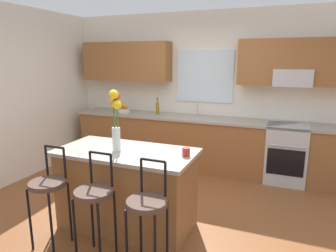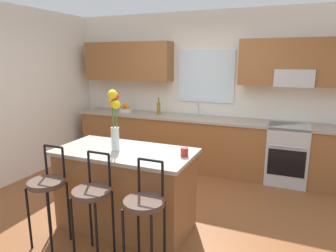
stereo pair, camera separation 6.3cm
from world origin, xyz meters
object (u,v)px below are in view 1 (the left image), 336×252
(fruit_bowl_oranges, at_px, (124,109))
(bottle_olive_oil, at_px, (157,108))
(mug_ceramic, at_px, (186,152))
(bar_stool_far, at_px, (147,208))
(oven_range, at_px, (286,153))
(kitchen_island, at_px, (127,189))
(bar_stool_near, at_px, (48,188))
(bar_stool_middle, at_px, (94,197))
(flower_vase, at_px, (116,116))

(fruit_bowl_oranges, height_order, bottle_olive_oil, bottle_olive_oil)
(mug_ceramic, bearing_deg, bar_stool_far, -101.12)
(oven_range, xyz_separation_m, bottle_olive_oil, (-2.20, 0.02, 0.58))
(kitchen_island, height_order, bar_stool_near, bar_stool_near)
(oven_range, distance_m, bottle_olive_oil, 2.28)
(bar_stool_middle, xyz_separation_m, bar_stool_far, (0.55, 0.00, 0.00))
(mug_ceramic, bearing_deg, flower_vase, -171.91)
(bar_stool_near, relative_size, bar_stool_middle, 1.00)
(oven_range, relative_size, flower_vase, 1.37)
(bar_stool_far, bearing_deg, bottle_olive_oil, 111.99)
(bar_stool_near, relative_size, flower_vase, 1.56)
(oven_range, bearing_deg, bottle_olive_oil, 179.36)
(oven_range, relative_size, bottle_olive_oil, 3.09)
(oven_range, xyz_separation_m, kitchen_island, (-1.65, -2.10, 0.00))
(oven_range, height_order, flower_vase, flower_vase)
(kitchen_island, height_order, mug_ceramic, mug_ceramic)
(bar_stool_near, xyz_separation_m, fruit_bowl_oranges, (-0.69, 2.73, 0.34))
(bar_stool_far, xyz_separation_m, mug_ceramic, (0.13, 0.66, 0.33))
(mug_ceramic, bearing_deg, bar_stool_middle, -135.88)
(oven_range, relative_size, fruit_bowl_oranges, 3.83)
(bar_stool_near, height_order, mug_ceramic, bar_stool_near)
(bar_stool_near, height_order, bar_stool_middle, same)
(oven_range, height_order, mug_ceramic, mug_ceramic)
(kitchen_island, bearing_deg, bar_stool_far, -47.70)
(bar_stool_far, distance_m, flower_vase, 1.07)
(bar_stool_middle, bearing_deg, bottle_olive_oil, 101.42)
(bar_stool_far, bearing_deg, bar_stool_middle, 180.00)
(bar_stool_near, bearing_deg, bottle_olive_oil, 90.02)
(kitchen_island, height_order, bar_stool_middle, bar_stool_middle)
(kitchen_island, height_order, bar_stool_far, bar_stool_far)
(bar_stool_far, height_order, bottle_olive_oil, bottle_olive_oil)
(oven_range, height_order, bar_stool_far, bar_stool_far)
(kitchen_island, bearing_deg, fruit_bowl_oranges, 120.33)
(oven_range, bearing_deg, bar_stool_middle, -121.46)
(bar_stool_near, relative_size, fruit_bowl_oranges, 4.34)
(bottle_olive_oil, bearing_deg, fruit_bowl_oranges, 179.58)
(bar_stool_near, height_order, bar_stool_far, same)
(oven_range, relative_size, bar_stool_middle, 0.88)
(bar_stool_far, relative_size, fruit_bowl_oranges, 4.34)
(bar_stool_middle, distance_m, bottle_olive_oil, 2.81)
(kitchen_island, bearing_deg, bar_stool_middle, -90.00)
(bar_stool_near, relative_size, mug_ceramic, 11.58)
(oven_range, distance_m, bar_stool_far, 2.92)
(bar_stool_near, bearing_deg, fruit_bowl_oranges, 104.27)
(bar_stool_near, xyz_separation_m, bottle_olive_oil, (-0.00, 2.73, 0.40))
(bar_stool_middle, bearing_deg, mug_ceramic, 44.12)
(bottle_olive_oil, bearing_deg, oven_range, -0.64)
(oven_range, distance_m, flower_vase, 2.89)
(kitchen_island, distance_m, bar_stool_far, 0.83)
(bar_stool_middle, relative_size, mug_ceramic, 11.58)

